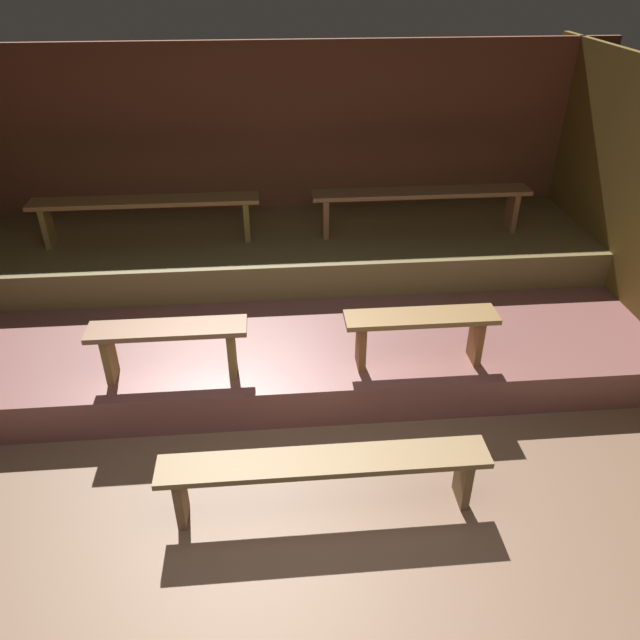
% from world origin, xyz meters
% --- Properties ---
extents(ground, '(6.48, 4.85, 0.08)m').
position_xyz_m(ground, '(0.00, 2.03, -0.04)').
color(ground, brown).
extents(wall_back, '(6.48, 0.06, 2.21)m').
position_xyz_m(wall_back, '(0.00, 4.08, 1.11)').
color(wall_back, brown).
rests_on(wall_back, ground).
extents(platform_lower, '(5.68, 2.71, 0.31)m').
position_xyz_m(platform_lower, '(0.00, 2.70, 0.16)').
color(platform_lower, '#84514C').
rests_on(platform_lower, ground).
extents(platform_middle, '(5.68, 1.41, 0.31)m').
position_xyz_m(platform_middle, '(0.00, 3.34, 0.47)').
color(platform_middle, olive).
rests_on(platform_middle, platform_lower).
extents(bench_floor_center, '(1.94, 0.25, 0.41)m').
position_xyz_m(bench_floor_center, '(0.10, 0.60, 0.33)').
color(bench_floor_center, olive).
rests_on(bench_floor_center, ground).
extents(bench_lower_left, '(1.09, 0.25, 0.41)m').
position_xyz_m(bench_lower_left, '(-0.89, 1.63, 0.62)').
color(bench_lower_left, '#8B6042').
rests_on(bench_lower_left, platform_lower).
extents(bench_lower_right, '(1.09, 0.25, 0.41)m').
position_xyz_m(bench_lower_right, '(0.89, 1.63, 0.62)').
color(bench_lower_right, olive).
rests_on(bench_lower_right, platform_lower).
extents(bench_middle_left, '(2.00, 0.25, 0.41)m').
position_xyz_m(bench_middle_left, '(-1.24, 3.27, 0.96)').
color(bench_middle_left, olive).
rests_on(bench_middle_left, platform_middle).
extents(bench_middle_right, '(2.00, 0.25, 0.41)m').
position_xyz_m(bench_middle_right, '(1.24, 3.27, 0.96)').
color(bench_middle_right, olive).
rests_on(bench_middle_right, platform_middle).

